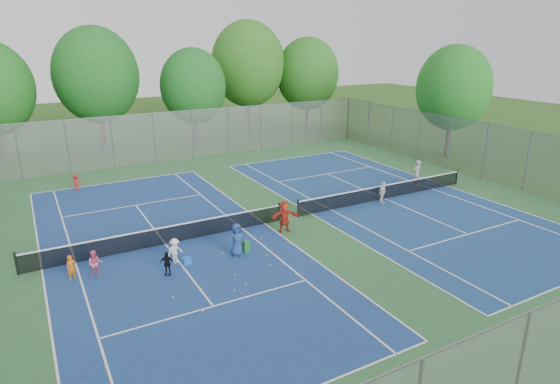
% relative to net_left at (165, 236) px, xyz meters
% --- Properties ---
extents(ground, '(120.00, 120.00, 0.00)m').
position_rel_net_left_xyz_m(ground, '(7.00, 0.00, -0.46)').
color(ground, '#295119').
rests_on(ground, ground).
extents(court_pad, '(32.00, 32.00, 0.01)m').
position_rel_net_left_xyz_m(court_pad, '(7.00, 0.00, -0.45)').
color(court_pad, '#2F6336').
rests_on(court_pad, ground).
extents(court_left, '(10.97, 23.77, 0.01)m').
position_rel_net_left_xyz_m(court_left, '(0.00, 0.00, -0.44)').
color(court_left, navy).
rests_on(court_left, court_pad).
extents(court_right, '(10.97, 23.77, 0.01)m').
position_rel_net_left_xyz_m(court_right, '(14.00, 0.00, -0.44)').
color(court_right, navy).
rests_on(court_right, court_pad).
extents(net_left, '(12.87, 0.10, 0.91)m').
position_rel_net_left_xyz_m(net_left, '(0.00, 0.00, 0.00)').
color(net_left, black).
rests_on(net_left, ground).
extents(net_right, '(12.87, 0.10, 0.91)m').
position_rel_net_left_xyz_m(net_right, '(14.00, 0.00, 0.00)').
color(net_right, black).
rests_on(net_right, ground).
extents(fence_north, '(32.00, 0.10, 4.00)m').
position_rel_net_left_xyz_m(fence_north, '(7.00, 16.00, 1.54)').
color(fence_north, gray).
rests_on(fence_north, ground).
extents(fence_east, '(0.10, 32.00, 4.00)m').
position_rel_net_left_xyz_m(fence_east, '(23.00, 0.00, 1.54)').
color(fence_east, gray).
rests_on(fence_east, ground).
extents(tree_nl, '(7.20, 7.20, 10.69)m').
position_rel_net_left_xyz_m(tree_nl, '(1.00, 23.00, 6.09)').
color(tree_nl, '#443326').
rests_on(tree_nl, ground).
extents(tree_nc, '(6.00, 6.00, 8.85)m').
position_rel_net_left_xyz_m(tree_nc, '(9.00, 21.00, 4.94)').
color(tree_nc, '#443326').
rests_on(tree_nc, ground).
extents(tree_nr, '(7.60, 7.60, 11.42)m').
position_rel_net_left_xyz_m(tree_nr, '(16.00, 24.00, 6.59)').
color(tree_nr, '#443326').
rests_on(tree_nr, ground).
extents(tree_ne, '(6.60, 6.60, 9.77)m').
position_rel_net_left_xyz_m(tree_ne, '(22.00, 22.00, 5.51)').
color(tree_ne, '#443326').
rests_on(tree_ne, ground).
extents(tree_side_e, '(6.00, 6.00, 9.20)m').
position_rel_net_left_xyz_m(tree_side_e, '(26.00, 6.00, 5.29)').
color(tree_side_e, '#443326').
rests_on(tree_side_e, ground).
extents(ball_crate, '(0.39, 0.39, 0.31)m').
position_rel_net_left_xyz_m(ball_crate, '(0.25, -2.53, -0.30)').
color(ball_crate, blue).
rests_on(ball_crate, ground).
extents(ball_hopper, '(0.30, 0.30, 0.55)m').
position_rel_net_left_xyz_m(ball_hopper, '(3.12, -2.66, -0.18)').
color(ball_hopper, '#258A2D').
rests_on(ball_hopper, ground).
extents(student_a, '(0.45, 0.36, 1.10)m').
position_rel_net_left_xyz_m(student_a, '(-4.38, -1.56, 0.10)').
color(student_a, orange).
rests_on(student_a, ground).
extents(student_b, '(0.66, 0.55, 1.22)m').
position_rel_net_left_xyz_m(student_b, '(-3.47, -1.79, 0.15)').
color(student_b, '#D95478').
rests_on(student_b, ground).
extents(student_c, '(0.87, 0.67, 1.20)m').
position_rel_net_left_xyz_m(student_c, '(-0.15, -2.19, 0.14)').
color(student_c, silver).
rests_on(student_c, ground).
extents(student_d, '(0.69, 0.53, 1.09)m').
position_rel_net_left_xyz_m(student_d, '(-0.79, -3.13, 0.09)').
color(student_d, black).
rests_on(student_d, ground).
extents(student_e, '(0.82, 0.57, 1.59)m').
position_rel_net_left_xyz_m(student_e, '(2.59, -2.83, 0.34)').
color(student_e, navy).
rests_on(student_e, ground).
extents(student_f, '(1.64, 0.83, 1.69)m').
position_rel_net_left_xyz_m(student_f, '(5.89, -1.47, 0.39)').
color(student_f, red).
rests_on(student_f, ground).
extents(child_far_baseline, '(0.77, 0.45, 1.18)m').
position_rel_net_left_xyz_m(child_far_baseline, '(-2.75, 11.09, 0.13)').
color(child_far_baseline, '#B1191E').
rests_on(child_far_baseline, ground).
extents(instructor, '(0.75, 0.55, 1.89)m').
position_rel_net_left_xyz_m(instructor, '(17.42, 0.85, 0.49)').
color(instructor, gray).
rests_on(instructor, ground).
extents(teen_court_b, '(0.87, 0.66, 1.38)m').
position_rel_net_left_xyz_m(teen_court_b, '(13.33, -0.48, 0.23)').
color(teen_court_b, silver).
rests_on(teen_court_b, ground).
extents(tennis_ball_0, '(0.07, 0.07, 0.07)m').
position_rel_net_left_xyz_m(tennis_ball_0, '(3.99, -5.85, -0.42)').
color(tennis_ball_0, yellow).
rests_on(tennis_ball_0, ground).
extents(tennis_ball_1, '(0.07, 0.07, 0.07)m').
position_rel_net_left_xyz_m(tennis_ball_1, '(1.69, -4.56, -0.42)').
color(tennis_ball_1, '#C4E435').
rests_on(tennis_ball_1, ground).
extents(tennis_ball_2, '(0.07, 0.07, 0.07)m').
position_rel_net_left_xyz_m(tennis_ball_2, '(3.76, -3.59, -0.42)').
color(tennis_ball_2, '#9FC32D').
rests_on(tennis_ball_2, ground).
extents(tennis_ball_3, '(0.07, 0.07, 0.07)m').
position_rel_net_left_xyz_m(tennis_ball_3, '(2.03, -2.40, -0.42)').
color(tennis_ball_3, '#DBEC36').
rests_on(tennis_ball_3, ground).
extents(tennis_ball_4, '(0.07, 0.07, 0.07)m').
position_rel_net_left_xyz_m(tennis_ball_4, '(1.31, -6.11, -0.42)').
color(tennis_ball_4, '#A9C92E').
rests_on(tennis_ball_4, ground).
extents(tennis_ball_5, '(0.07, 0.07, 0.07)m').
position_rel_net_left_xyz_m(tennis_ball_5, '(-0.47, -6.55, -0.42)').
color(tennis_ball_5, yellow).
rests_on(tennis_ball_5, ground).
extents(tennis_ball_6, '(0.07, 0.07, 0.07)m').
position_rel_net_left_xyz_m(tennis_ball_6, '(3.43, -4.47, -0.42)').
color(tennis_ball_6, yellow).
rests_on(tennis_ball_6, ground).
extents(tennis_ball_7, '(0.07, 0.07, 0.07)m').
position_rel_net_left_xyz_m(tennis_ball_7, '(4.37, -1.73, -0.42)').
color(tennis_ball_7, gold).
rests_on(tennis_ball_7, ground).
extents(tennis_ball_8, '(0.07, 0.07, 0.07)m').
position_rel_net_left_xyz_m(tennis_ball_8, '(1.78, -5.50, -0.42)').
color(tennis_ball_8, '#D3DF34').
rests_on(tennis_ball_8, ground).
extents(tennis_ball_9, '(0.07, 0.07, 0.07)m').
position_rel_net_left_xyz_m(tennis_ball_9, '(-1.15, -5.11, -0.42)').
color(tennis_ball_9, '#C2E535').
rests_on(tennis_ball_9, ground).
extents(tennis_ball_10, '(0.07, 0.07, 0.07)m').
position_rel_net_left_xyz_m(tennis_ball_10, '(0.04, -5.03, -0.42)').
color(tennis_ball_10, '#AFC62E').
rests_on(tennis_ball_10, ground).
extents(tennis_ball_11, '(0.07, 0.07, 0.07)m').
position_rel_net_left_xyz_m(tennis_ball_11, '(1.15, -5.76, -0.42)').
color(tennis_ball_11, gold).
rests_on(tennis_ball_11, ground).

